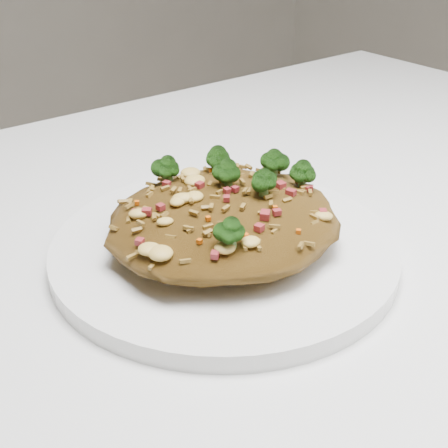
{
  "coord_description": "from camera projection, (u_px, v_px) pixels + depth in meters",
  "views": [
    {
      "loc": [
        -0.25,
        -0.31,
        1.01
      ],
      "look_at": [
        0.01,
        0.02,
        0.78
      ],
      "focal_mm": 50.0,
      "sensor_mm": 36.0,
      "label": 1
    }
  ],
  "objects": [
    {
      "name": "fork",
      "position": [
        233.0,
        186.0,
        0.56
      ],
      "size": [
        0.16,
        0.06,
        0.0
      ],
      "rotation": [
        0.0,
        0.0,
        -0.31
      ],
      "color": "silver",
      "rests_on": "plate"
    },
    {
      "name": "dining_table",
      "position": [
        232.0,
        361.0,
        0.51
      ],
      "size": [
        1.2,
        0.8,
        0.75
      ],
      "color": "white",
      "rests_on": "ground"
    },
    {
      "name": "plate",
      "position": [
        224.0,
        249.0,
        0.48
      ],
      "size": [
        0.26,
        0.26,
        0.01
      ],
      "primitive_type": "cylinder",
      "color": "white",
      "rests_on": "dining_table"
    },
    {
      "name": "fried_rice",
      "position": [
        225.0,
        210.0,
        0.47
      ],
      "size": [
        0.18,
        0.16,
        0.06
      ],
      "color": "brown",
      "rests_on": "plate"
    }
  ]
}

